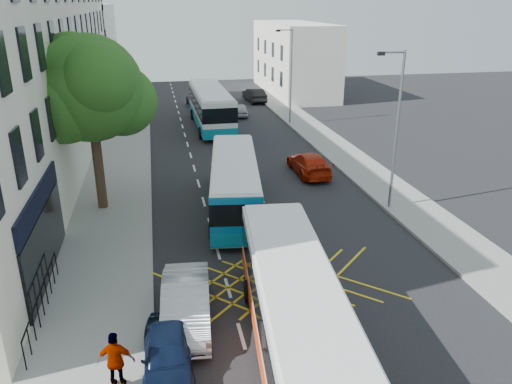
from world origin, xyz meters
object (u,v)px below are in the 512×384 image
bus_mid (235,184)px  distant_car_dark (254,95)px  lamp_near (396,124)px  pedestrian_far (116,361)px  lamp_far (290,72)px  distant_car_silver (240,110)px  parked_car_silver (186,303)px  distant_car_grey (198,100)px  parked_car_blue (168,354)px  red_hatchback (309,164)px  street_tree (89,90)px  bus_far (211,107)px  bus_near (294,308)px

bus_mid → distant_car_dark: bus_mid is taller
lamp_near → pedestrian_far: 17.38m
lamp_far → distant_car_silver: 6.90m
parked_car_silver → distant_car_grey: size_ratio=1.06×
parked_car_blue → distant_car_dark: 42.60m
parked_car_silver → red_hatchback: (8.76, 14.29, -0.07)m
parked_car_silver → pedestrian_far: bearing=-121.5°
red_hatchback → distant_car_silver: 17.86m
red_hatchback → distant_car_grey: (-4.85, 23.38, -0.08)m
distant_car_grey → distant_car_silver: bearing=-61.7°
street_tree → bus_mid: 8.46m
lamp_near → bus_far: lamp_near is taller
pedestrian_far → lamp_near: bearing=-130.5°
bus_far → bus_mid: bearing=-93.4°
lamp_near → bus_far: bearing=108.7°
lamp_far → pedestrian_far: (-13.20, -30.74, -3.58)m
pedestrian_far → parked_car_silver: bearing=-115.9°
lamp_far → parked_car_blue: 32.67m
lamp_near → distant_car_grey: bearing=103.6°
street_tree → distant_car_grey: street_tree is taller
lamp_far → distant_car_grey: lamp_far is taller
lamp_near → distant_car_silver: size_ratio=2.29×
lamp_near → bus_mid: (-7.90, 1.50, -3.14)m
lamp_near → parked_car_blue: size_ratio=2.17×
parked_car_blue → pedestrian_far: bearing=-158.0°
lamp_far → distant_car_silver: (-3.70, 4.22, -4.02)m
distant_car_dark → pedestrian_far: size_ratio=2.53×
red_hatchback → distant_car_silver: (-1.36, 17.81, -0.09)m
lamp_far → pedestrian_far: bearing=-113.2°
distant_car_grey → distant_car_dark: 6.36m
lamp_far → distant_car_dark: bearing=94.9°
red_hatchback → pedestrian_far: 20.30m
lamp_far → bus_far: 7.49m
lamp_near → parked_car_silver: 14.14m
street_tree → parked_car_silver: 12.70m
parked_car_silver → bus_far: bearing=86.4°
bus_far → parked_car_blue: bearing=-99.4°
lamp_far → bus_far: (-6.91, 0.39, -2.87)m
parked_car_silver → distant_car_dark: size_ratio=1.01×
distant_car_grey → pedestrian_far: size_ratio=2.43×
lamp_near → pedestrian_far: bearing=-140.9°
distant_car_silver → bus_far: bearing=56.0°
bus_far → distant_car_silver: size_ratio=3.40×
distant_car_grey → pedestrian_far: (-6.01, -40.53, 0.44)m
lamp_far → parked_car_blue: lamp_far is taller
lamp_near → bus_near: 13.10m
parked_car_silver → lamp_near: bearing=40.1°
distant_car_grey → bus_near: bearing=-94.8°
pedestrian_far → bus_far: bearing=-91.1°
parked_car_blue → pedestrian_far: (-1.40, -0.53, 0.41)m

